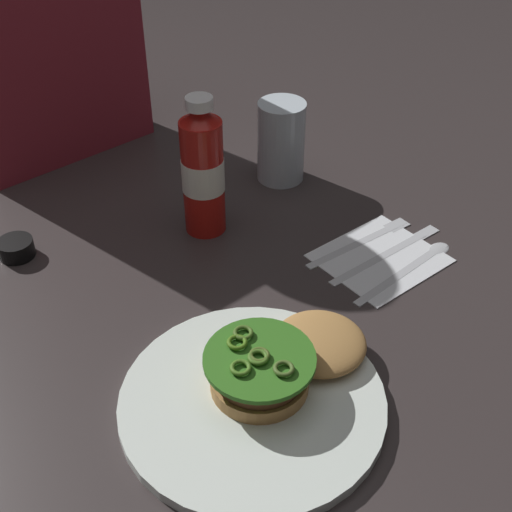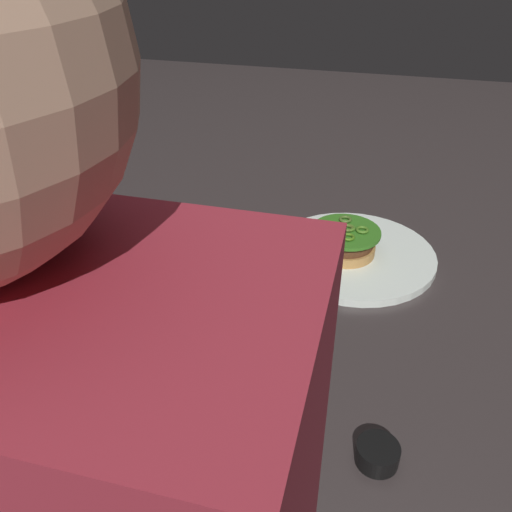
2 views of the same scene
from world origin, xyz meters
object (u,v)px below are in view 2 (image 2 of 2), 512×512
object	(u,v)px
water_glass	(79,309)
napkin	(179,257)
fork_utensil	(159,266)
butter_knife	(166,253)
dinner_plate	(353,255)
ketchup_bottle	(208,298)
spoon_utensil	(174,242)
diner_person	(46,479)
condiment_cup	(377,454)
burger_sandwich	(327,240)

from	to	relation	value
water_glass	napkin	bearing A→B (deg)	-100.09
fork_utensil	butter_knife	bearing A→B (deg)	-82.73
dinner_plate	butter_knife	bearing A→B (deg)	12.95
ketchup_bottle	fork_utensil	world-z (taller)	ketchup_bottle
dinner_plate	spoon_utensil	size ratio (longest dim) A/B	1.49
diner_person	ketchup_bottle	bearing A→B (deg)	-84.34
dinner_plate	water_glass	distance (m)	0.49
spoon_utensil	diner_person	distance (m)	0.72
condiment_cup	napkin	xyz separation A→B (m)	(0.38, -0.35, -0.01)
dinner_plate	napkin	xyz separation A→B (m)	(0.31, 0.08, -0.01)
ketchup_bottle	diner_person	size ratio (longest dim) A/B	0.37
burger_sandwich	diner_person	bearing A→B (deg)	82.84
dinner_plate	fork_utensil	size ratio (longest dim) A/B	1.54
ketchup_bottle	water_glass	world-z (taller)	ketchup_bottle
dinner_plate	condiment_cup	distance (m)	0.43
butter_knife	condiment_cup	bearing A→B (deg)	139.39
fork_utensil	napkin	bearing A→B (deg)	-117.34
napkin	butter_knife	size ratio (longest dim) A/B	0.76
dinner_plate	condiment_cup	xyz separation A→B (m)	(-0.07, 0.42, 0.01)
napkin	ketchup_bottle	bearing A→B (deg)	121.68
burger_sandwich	fork_utensil	xyz separation A→B (m)	(0.28, 0.11, -0.03)
napkin	diner_person	world-z (taller)	diner_person
dinner_plate	diner_person	bearing A→B (deg)	78.84
spoon_utensil	butter_knife	xyz separation A→B (m)	(-0.00, 0.04, 0.00)
dinner_plate	water_glass	size ratio (longest dim) A/B	2.22
butter_knife	burger_sandwich	bearing A→B (deg)	-165.87
diner_person	water_glass	bearing A→B (deg)	-57.81
fork_utensil	ketchup_bottle	bearing A→B (deg)	131.13
butter_knife	napkin	bearing A→B (deg)	176.59
diner_person	dinner_plate	bearing A→B (deg)	-101.16
burger_sandwich	fork_utensil	size ratio (longest dim) A/B	1.07
napkin	diner_person	bearing A→B (deg)	106.17
napkin	condiment_cup	bearing A→B (deg)	137.59
spoon_utensil	diner_person	bearing A→B (deg)	107.43
butter_knife	fork_utensil	xyz separation A→B (m)	(-0.01, 0.04, 0.00)
butter_knife	diner_person	bearing A→B (deg)	108.43
condiment_cup	napkin	distance (m)	0.51
napkin	butter_knife	distance (m)	0.03
burger_sandwich	fork_utensil	world-z (taller)	burger_sandwich
burger_sandwich	butter_knife	bearing A→B (deg)	14.13
dinner_plate	fork_utensil	xyz separation A→B (m)	(0.33, 0.12, -0.00)
condiment_cup	fork_utensil	xyz separation A→B (m)	(0.40, -0.30, -0.01)
butter_knife	spoon_utensil	bearing A→B (deg)	-88.37
water_glass	napkin	world-z (taller)	water_glass
water_glass	fork_utensil	bearing A→B (deg)	-96.43
burger_sandwich	butter_knife	distance (m)	0.30
napkin	spoon_utensil	world-z (taller)	spoon_utensil
spoon_utensil	fork_utensil	xyz separation A→B (m)	(-0.01, 0.08, 0.00)
napkin	fork_utensil	bearing A→B (deg)	62.66
condiment_cup	water_glass	bearing A→B (deg)	-12.36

